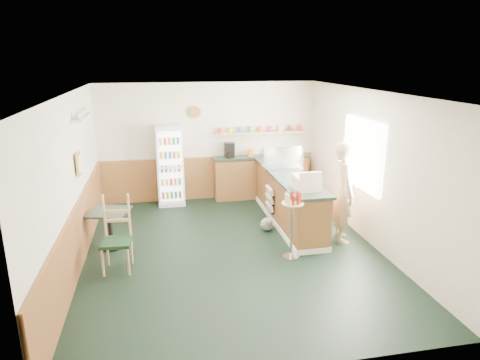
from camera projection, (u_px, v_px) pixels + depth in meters
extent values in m
plane|color=black|center=(232.00, 251.00, 7.41)|extent=(6.00, 6.00, 0.00)
cube|color=beige|center=(209.00, 142.00, 9.87)|extent=(5.00, 0.02, 2.70)
cube|color=beige|center=(71.00, 184.00, 6.57)|extent=(0.02, 6.00, 2.70)
cube|color=beige|center=(372.00, 169.00, 7.50)|extent=(0.02, 6.00, 2.70)
cube|color=silver|center=(231.00, 92.00, 6.66)|extent=(5.00, 6.00, 0.02)
cube|color=olive|center=(210.00, 178.00, 10.07)|extent=(4.98, 0.05, 1.00)
cube|color=olive|center=(79.00, 235.00, 6.81)|extent=(0.05, 5.98, 1.00)
cube|color=white|center=(362.00, 154.00, 7.72)|extent=(0.06, 1.45, 1.25)
cube|color=gold|center=(79.00, 164.00, 7.00)|extent=(0.03, 0.32, 0.38)
cube|color=white|center=(82.00, 117.00, 7.28)|extent=(0.18, 1.20, 0.03)
cylinder|color=#9B6626|center=(195.00, 112.00, 9.56)|extent=(0.26, 0.04, 0.26)
cube|color=olive|center=(289.00, 200.00, 8.54)|extent=(0.60, 2.95, 0.95)
cube|color=white|center=(288.00, 220.00, 8.66)|extent=(0.64, 2.97, 0.10)
cube|color=#25332B|center=(289.00, 176.00, 8.40)|extent=(0.68, 3.01, 0.05)
cube|color=olive|center=(261.00, 178.00, 10.14)|extent=(2.20, 0.38, 0.95)
cube|color=#25332B|center=(261.00, 157.00, 10.00)|extent=(2.24, 0.42, 0.05)
cube|color=tan|center=(261.00, 132.00, 9.92)|extent=(2.10, 0.22, 0.04)
cube|color=black|center=(229.00, 150.00, 9.81)|extent=(0.22, 0.18, 0.34)
cylinder|color=#B2664C|center=(220.00, 130.00, 9.72)|extent=(0.10, 0.10, 0.12)
cylinder|color=#B2664C|center=(230.00, 130.00, 9.76)|extent=(0.10, 0.10, 0.12)
cylinder|color=#B2664C|center=(241.00, 130.00, 9.81)|extent=(0.10, 0.10, 0.12)
cylinder|color=#B2664C|center=(251.00, 129.00, 9.85)|extent=(0.10, 0.10, 0.12)
cylinder|color=#B2664C|center=(261.00, 129.00, 9.90)|extent=(0.10, 0.10, 0.12)
cylinder|color=#B2664C|center=(271.00, 129.00, 9.94)|extent=(0.10, 0.10, 0.12)
cylinder|color=#B2664C|center=(280.00, 128.00, 9.98)|extent=(0.10, 0.10, 0.12)
cylinder|color=#B2664C|center=(290.00, 128.00, 10.03)|extent=(0.10, 0.10, 0.12)
cylinder|color=#B2664C|center=(300.00, 128.00, 10.07)|extent=(0.10, 0.10, 0.12)
cube|color=white|center=(170.00, 165.00, 9.61)|extent=(0.59, 0.42, 1.79)
cube|color=white|center=(170.00, 167.00, 9.39)|extent=(0.50, 0.02, 1.58)
cube|color=silver|center=(171.00, 168.00, 9.33)|extent=(0.53, 0.02, 1.64)
cube|color=silver|center=(282.00, 167.00, 8.87)|extent=(0.79, 0.41, 0.05)
cube|color=silver|center=(282.00, 157.00, 8.80)|extent=(0.77, 0.39, 0.39)
cube|color=beige|center=(306.00, 182.00, 7.45)|extent=(0.43, 0.46, 0.24)
imported|color=tan|center=(344.00, 192.00, 7.61)|extent=(0.54, 0.68, 1.84)
cylinder|color=silver|center=(291.00, 256.00, 7.18)|extent=(0.28, 0.28, 0.02)
cylinder|color=silver|center=(292.00, 231.00, 7.05)|extent=(0.04, 0.04, 0.94)
cylinder|color=tan|center=(293.00, 204.00, 6.92)|extent=(0.36, 0.36, 0.03)
cylinder|color=red|center=(300.00, 198.00, 6.89)|extent=(0.05, 0.05, 0.16)
cylinder|color=red|center=(297.00, 197.00, 6.96)|extent=(0.05, 0.05, 0.16)
cylinder|color=red|center=(292.00, 196.00, 7.00)|extent=(0.05, 0.05, 0.16)
cylinder|color=red|center=(288.00, 197.00, 6.97)|extent=(0.05, 0.05, 0.16)
cylinder|color=red|center=(286.00, 198.00, 6.90)|extent=(0.05, 0.05, 0.16)
cylinder|color=red|center=(288.00, 200.00, 6.82)|extent=(0.05, 0.05, 0.16)
cylinder|color=red|center=(293.00, 200.00, 6.79)|extent=(0.05, 0.05, 0.16)
cylinder|color=red|center=(298.00, 200.00, 6.81)|extent=(0.05, 0.05, 0.16)
cube|color=black|center=(270.00, 210.00, 8.66)|extent=(0.05, 0.42, 0.03)
cube|color=silver|center=(269.00, 207.00, 8.64)|extent=(0.09, 0.38, 0.14)
cube|color=black|center=(270.00, 202.00, 8.61)|extent=(0.05, 0.42, 0.03)
cube|color=silver|center=(270.00, 199.00, 8.59)|extent=(0.09, 0.38, 0.14)
cube|color=black|center=(271.00, 194.00, 8.57)|extent=(0.05, 0.42, 0.03)
cube|color=silver|center=(270.00, 191.00, 8.54)|extent=(0.09, 0.38, 0.14)
cylinder|color=black|center=(112.00, 247.00, 7.53)|extent=(0.36, 0.36, 0.04)
cylinder|color=black|center=(110.00, 230.00, 7.44)|extent=(0.07, 0.07, 0.63)
cube|color=#25332B|center=(109.00, 212.00, 7.35)|extent=(0.77, 0.77, 0.04)
cube|color=black|center=(116.00, 242.00, 6.62)|extent=(0.48, 0.48, 0.05)
cylinder|color=tan|center=(104.00, 263.00, 6.47)|extent=(0.04, 0.04, 0.46)
cylinder|color=tan|center=(130.00, 261.00, 6.54)|extent=(0.04, 0.04, 0.46)
cylinder|color=tan|center=(106.00, 252.00, 6.83)|extent=(0.04, 0.04, 0.46)
cylinder|color=tan|center=(131.00, 250.00, 6.90)|extent=(0.04, 0.04, 0.46)
cube|color=tan|center=(116.00, 216.00, 6.71)|extent=(0.40, 0.08, 0.72)
sphere|color=gray|center=(267.00, 224.00, 8.26)|extent=(0.25, 0.25, 0.25)
sphere|color=gray|center=(269.00, 222.00, 8.11)|extent=(0.15, 0.15, 0.15)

